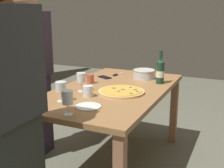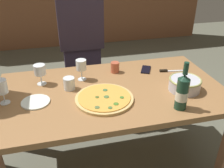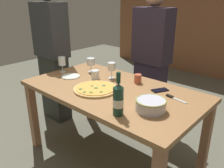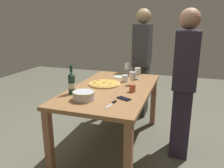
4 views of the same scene
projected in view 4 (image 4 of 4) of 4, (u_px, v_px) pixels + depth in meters
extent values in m
plane|color=#5F604F|center=(112.00, 144.00, 2.79)|extent=(8.00, 8.00, 0.00)
cube|color=#97693F|center=(112.00, 89.00, 2.59)|extent=(1.60, 0.90, 0.04)
cube|color=#9D694B|center=(103.00, 96.00, 3.50)|extent=(0.07, 0.07, 0.71)
cube|color=#9D694B|center=(49.00, 144.00, 2.14)|extent=(0.07, 0.07, 0.71)
cube|color=#9D694B|center=(153.00, 102.00, 3.26)|extent=(0.07, 0.07, 0.71)
cube|color=#9D694B|center=(128.00, 159.00, 1.90)|extent=(0.07, 0.07, 0.71)
cylinder|color=tan|center=(104.00, 84.00, 2.70)|extent=(0.39, 0.39, 0.02)
cylinder|color=gold|center=(104.00, 83.00, 2.70)|extent=(0.35, 0.35, 0.01)
cylinder|color=#4B6C37|center=(104.00, 83.00, 2.69)|extent=(0.04, 0.04, 0.00)
cylinder|color=#477627|center=(95.00, 83.00, 2.68)|extent=(0.03, 0.03, 0.00)
cylinder|color=#436A34|center=(94.00, 82.00, 2.73)|extent=(0.03, 0.03, 0.00)
cylinder|color=#426A3A|center=(110.00, 84.00, 2.65)|extent=(0.03, 0.03, 0.00)
cylinder|color=#506326|center=(106.00, 82.00, 2.74)|extent=(0.03, 0.03, 0.00)
cylinder|color=#3D762A|center=(98.00, 85.00, 2.61)|extent=(0.03, 0.03, 0.00)
cylinder|color=#4F6A3A|center=(98.00, 81.00, 2.79)|extent=(0.03, 0.03, 0.00)
cylinder|color=silver|center=(84.00, 96.00, 2.17)|extent=(0.22, 0.22, 0.09)
torus|color=tan|center=(84.00, 92.00, 2.16)|extent=(0.22, 0.22, 0.01)
cylinder|color=#1A3C2C|center=(72.00, 85.00, 2.34)|extent=(0.07, 0.07, 0.20)
cone|color=#1A3C2C|center=(71.00, 74.00, 2.31)|extent=(0.07, 0.07, 0.03)
cylinder|color=#1A3C2C|center=(71.00, 69.00, 2.29)|extent=(0.03, 0.03, 0.07)
cylinder|color=#EDE7CC|center=(72.00, 86.00, 2.34)|extent=(0.08, 0.08, 0.06)
cylinder|color=white|center=(137.00, 79.00, 2.97)|extent=(0.07, 0.07, 0.00)
cylinder|color=white|center=(138.00, 76.00, 2.96)|extent=(0.01, 0.01, 0.08)
cylinder|color=white|center=(138.00, 71.00, 2.94)|extent=(0.08, 0.08, 0.07)
cylinder|color=white|center=(132.00, 85.00, 2.70)|extent=(0.07, 0.07, 0.00)
cylinder|color=white|center=(132.00, 81.00, 2.69)|extent=(0.01, 0.01, 0.08)
cylinder|color=white|center=(133.00, 75.00, 2.67)|extent=(0.08, 0.08, 0.08)
cylinder|color=white|center=(127.00, 74.00, 3.24)|extent=(0.06, 0.06, 0.00)
cylinder|color=white|center=(127.00, 71.00, 3.23)|extent=(0.01, 0.01, 0.07)
cylinder|color=white|center=(127.00, 66.00, 3.21)|extent=(0.07, 0.07, 0.09)
cylinder|color=white|center=(125.00, 78.00, 2.82)|extent=(0.08, 0.08, 0.09)
cylinder|color=#B8553A|center=(132.00, 88.00, 2.41)|extent=(0.07, 0.07, 0.09)
cylinder|color=white|center=(120.00, 77.00, 3.08)|extent=(0.18, 0.18, 0.01)
cube|color=black|center=(124.00, 99.00, 2.20)|extent=(0.13, 0.16, 0.01)
cube|color=silver|center=(110.00, 106.00, 2.02)|extent=(0.14, 0.04, 0.01)
cube|color=black|center=(114.00, 102.00, 2.10)|extent=(0.07, 0.03, 0.02)
cube|color=#2C2336|center=(181.00, 120.00, 2.54)|extent=(0.35, 0.20, 0.80)
cube|color=#2D2534|center=(186.00, 59.00, 2.35)|extent=(0.41, 0.24, 0.60)
sphere|color=tan|center=(190.00, 19.00, 2.24)|extent=(0.22, 0.22, 0.22)
cube|color=#2D322E|center=(141.00, 89.00, 3.65)|extent=(0.36, 0.20, 0.83)
cube|color=#323537|center=(143.00, 45.00, 3.45)|extent=(0.43, 0.24, 0.62)
sphere|color=tan|center=(144.00, 16.00, 3.33)|extent=(0.23, 0.23, 0.23)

